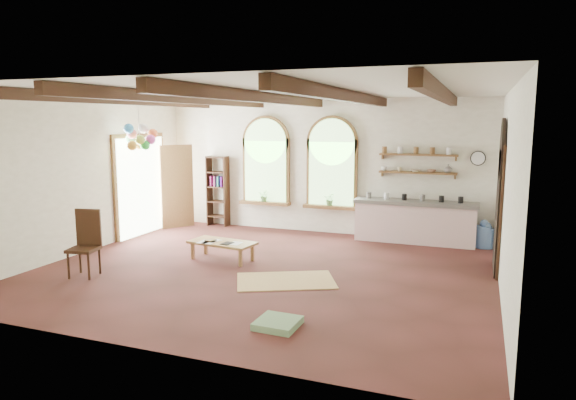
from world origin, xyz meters
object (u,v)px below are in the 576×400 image
at_px(side_chair, 85,257).
at_px(balloon_cluster, 139,138).
at_px(kitchen_counter, 415,221).
at_px(coffee_table, 222,244).

bearing_deg(side_chair, balloon_cluster, 103.51).
bearing_deg(balloon_cluster, side_chair, -76.49).
relative_size(kitchen_counter, balloon_cluster, 2.35).
bearing_deg(side_chair, coffee_table, 44.84).
bearing_deg(coffee_table, kitchen_counter, 40.35).
relative_size(kitchen_counter, coffee_table, 1.96).
xyz_separation_m(kitchen_counter, coffee_table, (-3.33, -2.83, -0.15)).
bearing_deg(coffee_table, side_chair, -135.16).
bearing_deg(balloon_cluster, kitchen_counter, 20.13).
xyz_separation_m(side_chair, balloon_cluster, (-0.60, 2.50, 1.99)).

